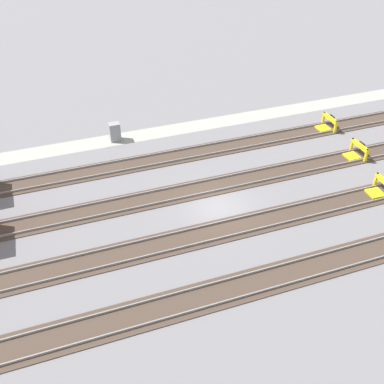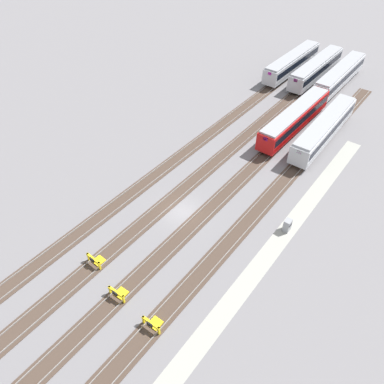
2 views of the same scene
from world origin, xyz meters
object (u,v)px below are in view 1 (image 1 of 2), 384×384
at_px(bumper_stop_nearest_track, 327,124).
at_px(electrical_cabinet, 115,132).
at_px(bumper_stop_middle_track, 380,188).
at_px(bumper_stop_near_inner_track, 356,151).

distance_m(bumper_stop_nearest_track, electrical_cabinet, 18.59).
xyz_separation_m(bumper_stop_middle_track, electrical_cabinet, (16.43, -13.73, 0.29)).
height_order(bumper_stop_near_inner_track, electrical_cabinet, electrical_cabinet).
height_order(bumper_stop_nearest_track, bumper_stop_near_inner_track, same).
bearing_deg(bumper_stop_near_inner_track, bumper_stop_nearest_track, -94.01).
relative_size(bumper_stop_nearest_track, bumper_stop_near_inner_track, 1.00).
bearing_deg(bumper_stop_near_inner_track, bumper_stop_middle_track, 74.23).
bearing_deg(electrical_cabinet, bumper_stop_near_inner_track, 153.18).
height_order(bumper_stop_nearest_track, electrical_cabinet, electrical_cabinet).
distance_m(bumper_stop_near_inner_track, electrical_cabinet, 19.91).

